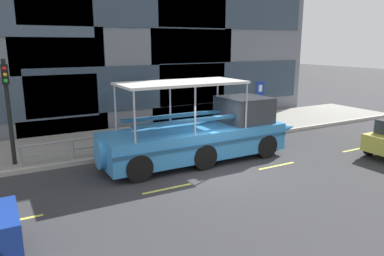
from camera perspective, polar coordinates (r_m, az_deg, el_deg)
ground_plane at (r=14.13m, az=3.48°, el=-6.49°), size 120.00×120.00×0.00m
sidewalk at (r=18.86m, az=-5.71°, el=-1.23°), size 32.00×4.80×0.18m
curb_edge at (r=16.68m, az=-2.28°, el=-3.08°), size 32.00×0.18×0.18m
lane_centreline at (r=13.45m, az=5.49°, el=-7.55°), size 25.80×0.12×0.01m
curb_guardrail at (r=16.53m, az=-4.91°, el=-0.99°), size 11.78×0.09×0.80m
traffic_light_pole at (r=15.16m, az=-26.95°, el=3.65°), size 0.24×0.46×4.02m
parking_sign at (r=20.19m, az=10.57°, el=4.90°), size 0.60×0.12×2.59m
duck_tour_boat at (r=15.10m, az=2.24°, el=-0.95°), size 9.54×2.50×3.30m
pedestrian_near_bow at (r=19.74m, az=4.30°, el=2.46°), size 0.42×0.26×1.54m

